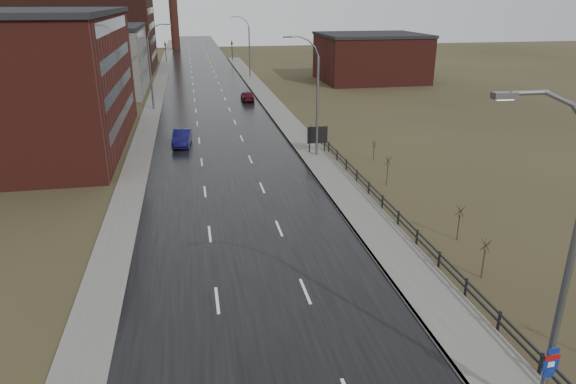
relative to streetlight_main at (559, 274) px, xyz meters
name	(u,v)px	position (x,y,z in m)	size (l,w,h in m)	color
road	(213,110)	(-8.47, 58.00, -6.03)	(14.00, 300.00, 0.06)	black
sidewalk_right	(317,158)	(0.13, 33.00, -5.97)	(3.20, 180.00, 0.18)	#595651
curb_right	(301,159)	(-1.39, 33.00, -5.97)	(0.16, 180.00, 0.18)	slate
sidewalk_left	(152,112)	(-16.67, 58.00, -6.00)	(2.40, 260.00, 0.12)	#595651
warehouse_near	(4,81)	(-29.46, 43.00, 0.70)	(22.44, 28.56, 13.50)	#471914
warehouse_mid	(92,60)	(-26.46, 76.00, -0.80)	(16.32, 20.40, 10.50)	slate
warehouse_far	(89,32)	(-31.47, 106.00, 1.70)	(26.52, 24.48, 15.50)	#331611
building_right	(370,57)	(21.83, 80.00, -1.80)	(18.36, 16.32, 8.50)	#471914
streetlight_main	(559,274)	(0.00, 0.00, 0.00)	(3.91, 0.29, 12.11)	slate
streetlight_right_mid	(314,97)	(0.03, 34.00, -0.22)	(3.36, 0.28, 11.35)	slate
streetlight_left	(152,67)	(-16.17, 60.00, -0.22)	(3.36, 0.28, 11.35)	slate
streetlight_right_far	(248,47)	(0.03, 88.00, -0.22)	(3.36, 0.28, 11.35)	slate
guardrail	(402,220)	(1.83, 16.32, -5.35)	(0.10, 53.05, 1.10)	black
shrub_c	(484,258)	(3.72, 9.65, -4.83)	(0.55, 0.58, 2.31)	#382D23
shrub_d	(459,222)	(4.73, 14.28, -4.82)	(0.55, 0.58, 2.33)	#382D23
shrub_e	(388,170)	(4.04, 24.83, -4.74)	(0.59, 0.62, 2.48)	#382D23
shrub_f	(374,150)	(5.31, 31.59, -5.04)	(0.46, 0.48, 1.92)	#382D23
billboard	(317,136)	(0.63, 34.98, -4.26)	(2.03, 0.17, 2.72)	black
traffic_light_left	(165,42)	(-16.47, 118.00, -1.46)	(0.58, 2.73, 5.30)	black
traffic_light_right	(232,41)	(-0.47, 118.00, -1.46)	(0.58, 2.73, 5.30)	black
car_near	(182,138)	(-12.55, 40.33, -5.25)	(1.71, 4.91, 1.62)	#0C0C3C
car_far	(248,96)	(-2.97, 63.80, -5.29)	(1.81, 4.50, 1.53)	#450B13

